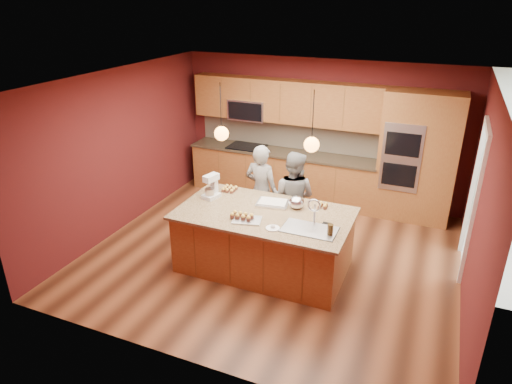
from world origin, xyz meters
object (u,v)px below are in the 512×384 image
at_px(island, 265,240).
at_px(person_right, 293,198).
at_px(stand_mixer, 211,188).
at_px(mixing_bowl, 296,202).
at_px(person_left, 261,191).

height_order(island, person_right, person_right).
relative_size(person_right, stand_mixer, 4.20).
height_order(person_right, stand_mixer, person_right).
distance_m(island, stand_mixer, 1.14).
relative_size(stand_mixer, mixing_bowl, 1.60).
relative_size(island, person_right, 1.61).
xyz_separation_m(person_left, person_right, (0.55, 0.00, -0.02)).
bearing_deg(stand_mixer, mixing_bowl, 20.20).
height_order(island, mixing_bowl, island).
bearing_deg(mixing_bowl, person_left, 141.90).
relative_size(person_left, mixing_bowl, 6.91).
relative_size(island, person_left, 1.57).
relative_size(island, mixing_bowl, 10.82).
bearing_deg(person_right, stand_mixer, 39.67).
bearing_deg(mixing_bowl, person_right, 112.48).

